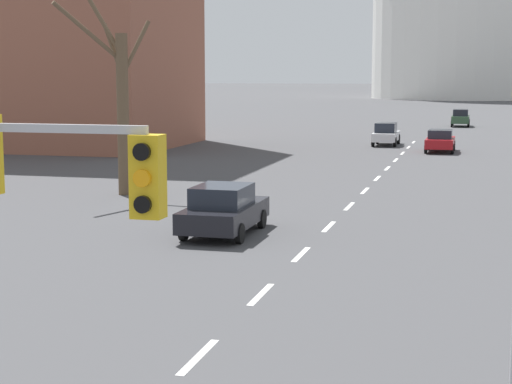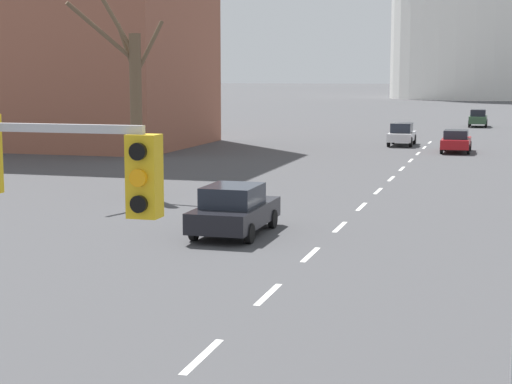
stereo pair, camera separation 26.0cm
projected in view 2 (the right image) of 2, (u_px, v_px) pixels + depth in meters
The scene contains 18 objects.
lane_stripe_1 at pixel (202, 356), 15.30m from camera, with size 0.16×2.00×0.01m, color silver.
lane_stripe_2 at pixel (268, 294), 19.58m from camera, with size 0.16×2.00×0.01m, color silver.
lane_stripe_3 at pixel (310, 255), 23.86m from camera, with size 0.16×2.00×0.01m, color silver.
lane_stripe_4 at pixel (340, 227), 28.15m from camera, with size 0.16×2.00×0.01m, color silver.
lane_stripe_5 at pixel (361, 207), 32.43m from camera, with size 0.16×2.00×0.01m, color silver.
lane_stripe_6 at pixel (378, 191), 36.71m from camera, with size 0.16×2.00×0.01m, color silver.
lane_stripe_7 at pixel (391, 179), 41.00m from camera, with size 0.16×2.00×0.01m, color silver.
lane_stripe_8 at pixel (402, 169), 45.28m from camera, with size 0.16×2.00×0.01m, color silver.
lane_stripe_9 at pixel (411, 160), 49.57m from camera, with size 0.16×2.00×0.01m, color silver.
lane_stripe_10 at pixel (418, 153), 53.85m from camera, with size 0.16×2.00×0.01m, color silver.
lane_stripe_11 at pixel (424, 148), 58.13m from camera, with size 0.16×2.00×0.01m, color silver.
lane_stripe_12 at pixel (430, 142), 62.42m from camera, with size 0.16×2.00×0.01m, color silver.
traffic_signal_centre_tall at pixel (40, 201), 10.18m from camera, with size 2.46×0.34×4.64m.
sedan_near_left at pixel (234, 210), 26.77m from camera, with size 1.94×4.30×1.58m.
sedan_near_right at pixel (402, 134), 59.62m from camera, with size 1.69×4.08×1.60m.
sedan_mid_centre at pixel (478, 118), 80.46m from camera, with size 1.68×4.00×1.63m.
sedan_far_left at pixel (456, 141), 54.51m from camera, with size 1.82×4.12×1.44m.
bare_tree_left_near at pixel (133, 100), 35.26m from camera, with size 3.04×2.94×8.81m.
Camera 2 is at (5.00, -5.85, 5.03)m, focal length 60.00 mm.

